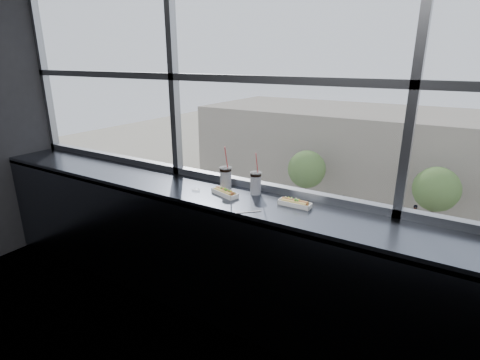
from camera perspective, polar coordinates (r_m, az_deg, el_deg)
The scene contains 22 objects.
wall_back_lower at distance 3.37m, azimuth 4.40°, elevation -10.51°, with size 6.00×6.00×0.00m, color black.
window_glass at distance 2.98m, azimuth 5.45°, elevation 20.75°, with size 6.00×6.00×0.00m, color silver.
window_mullions at distance 2.96m, azimuth 5.27°, elevation 20.77°, with size 6.00×0.08×2.40m, color gray, non-canonical shape.
counter at distance 2.92m, azimuth 2.16°, elevation -3.77°, with size 6.00×0.55×0.06m, color #535A66.
counter_fascia at distance 2.97m, azimuth -0.48°, elevation -14.71°, with size 6.00×0.04×1.04m, color #535A66.
hotdog_tray_left at distance 3.02m, azimuth -2.34°, elevation -1.90°, with size 0.27×0.16×0.06m.
hotdog_tray_right at distance 2.84m, azimuth 8.35°, elevation -3.47°, with size 0.25×0.08×0.06m.
soda_cup_left at distance 3.12m, azimuth -2.20°, elevation 0.39°, with size 0.10×0.10×0.38m.
soda_cup_right at distance 3.03m, azimuth 2.40°, elevation -0.30°, with size 0.10×0.10×0.35m.
loose_straw at distance 2.70m, azimuth 1.25°, elevation -4.90°, with size 0.01×0.01×0.19m, color white.
wrapper at distance 3.15m, azimuth -6.74°, elevation -1.46°, with size 0.09×0.06×0.02m, color silver.
plaza_ground at distance 48.00m, azimuth 28.74°, elevation -0.12°, with size 120.00×120.00×0.00m, color #A49C89.
street_asphalt at distance 26.21m, azimuth 24.99°, elevation -13.86°, with size 80.00×10.00×0.06m, color black.
far_sidewalk at distance 33.37m, azimuth 26.84°, elevation -7.19°, with size 80.00×6.00×0.04m, color #A49C89.
far_building at distance 41.68m, azimuth 29.03°, elevation 3.10°, with size 50.00×14.00×8.00m, color gray.
car_far_b at distance 29.24m, azimuth 27.79°, elevation -8.47°, with size 6.37×2.65×2.12m, color #680100.
car_near_c at distance 22.28m, azimuth 22.12°, elevation -16.11°, with size 6.39×2.66×2.13m, color #9E3830.
car_near_a at distance 26.47m, azimuth -5.29°, elevation -9.36°, with size 5.59×2.33×1.86m, color beige.
pedestrian_a at distance 34.06m, azimuth 15.44°, elevation -3.37°, with size 0.93×0.69×2.08m, color #66605B.
pedestrian_b at distance 33.43m, azimuth 25.04°, elevation -4.67°, with size 1.03×0.77×2.31m, color #66605B.
tree_left at distance 34.20m, azimuth 10.13°, elevation 1.61°, with size 3.42×3.42×5.34m.
tree_center at distance 32.11m, azimuth 27.74°, elevation -1.27°, with size 3.46×3.46×5.40m.
Camera 1 is at (1.33, -1.14, 2.16)m, focal length 28.00 mm.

